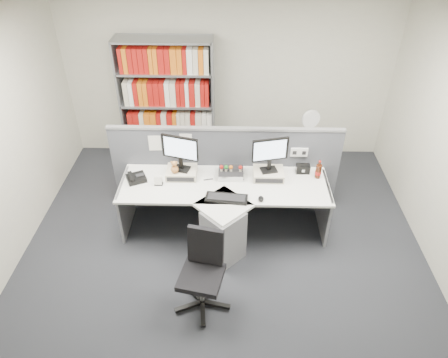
{
  "coord_description": "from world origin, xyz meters",
  "views": [
    {
      "loc": [
        0.1,
        -3.3,
        3.83
      ],
      "look_at": [
        0.0,
        0.65,
        0.92
      ],
      "focal_mm": 33.31,
      "sensor_mm": 36.0,
      "label": 1
    }
  ],
  "objects_px": {
    "filing_cabinet": "(305,158)",
    "desk_fan": "(310,121)",
    "desk": "(224,212)",
    "speaker": "(303,169)",
    "desk_phone": "(136,178)",
    "shelving_unit": "(168,106)",
    "desk_calendar": "(158,181)",
    "mouse": "(261,199)",
    "keyboard": "(226,198)",
    "cola_bottle": "(318,171)",
    "monitor_right": "(270,152)",
    "office_chair": "(203,269)",
    "monitor_left": "(180,150)",
    "desktop_pc": "(231,173)"
  },
  "relations": [
    {
      "from": "cola_bottle",
      "to": "desk_fan",
      "type": "height_order",
      "value": "desk_fan"
    },
    {
      "from": "desk_fan",
      "to": "desk_phone",
      "type": "bearing_deg",
      "value": -153.94
    },
    {
      "from": "desk",
      "to": "desk_phone",
      "type": "relative_size",
      "value": 8.93
    },
    {
      "from": "keyboard",
      "to": "cola_bottle",
      "type": "height_order",
      "value": "cola_bottle"
    },
    {
      "from": "desktop_pc",
      "to": "speaker",
      "type": "xyz_separation_m",
      "value": [
        0.92,
        0.09,
        0.02
      ]
    },
    {
      "from": "shelving_unit",
      "to": "desk_phone",
      "type": "bearing_deg",
      "value": -97.59
    },
    {
      "from": "monitor_right",
      "to": "cola_bottle",
      "type": "xyz_separation_m",
      "value": [
        0.62,
        0.01,
        -0.28
      ]
    },
    {
      "from": "desk_fan",
      "to": "office_chair",
      "type": "xyz_separation_m",
      "value": [
        -1.39,
        -2.36,
        -0.49
      ]
    },
    {
      "from": "desk_calendar",
      "to": "shelving_unit",
      "type": "relative_size",
      "value": 0.06
    },
    {
      "from": "monitor_right",
      "to": "desk_phone",
      "type": "xyz_separation_m",
      "value": [
        -1.66,
        -0.11,
        -0.34
      ]
    },
    {
      "from": "filing_cabinet",
      "to": "desk_fan",
      "type": "xyz_separation_m",
      "value": [
        -0.0,
        -0.0,
        0.63
      ]
    },
    {
      "from": "filing_cabinet",
      "to": "desk_fan",
      "type": "bearing_deg",
      "value": -90.0
    },
    {
      "from": "mouse",
      "to": "desk",
      "type": "bearing_deg",
      "value": 169.52
    },
    {
      "from": "speaker",
      "to": "shelving_unit",
      "type": "distance_m",
      "value": 2.34
    },
    {
      "from": "speaker",
      "to": "desk_fan",
      "type": "xyz_separation_m",
      "value": [
        0.2,
        0.9,
        0.21
      ]
    },
    {
      "from": "desk_calendar",
      "to": "desk_fan",
      "type": "distance_m",
      "value": 2.36
    },
    {
      "from": "desktop_pc",
      "to": "shelving_unit",
      "type": "distance_m",
      "value": 1.76
    },
    {
      "from": "keyboard",
      "to": "desk_calendar",
      "type": "xyz_separation_m",
      "value": [
        -0.85,
        0.27,
        0.04
      ]
    },
    {
      "from": "monitor_right",
      "to": "desk_fan",
      "type": "relative_size",
      "value": 1.02
    },
    {
      "from": "desk",
      "to": "desktop_pc",
      "type": "relative_size",
      "value": 8.32
    },
    {
      "from": "desk_fan",
      "to": "filing_cabinet",
      "type": "bearing_deg",
      "value": 90.0
    },
    {
      "from": "desktop_pc",
      "to": "desk_calendar",
      "type": "distance_m",
      "value": 0.92
    },
    {
      "from": "desk",
      "to": "speaker",
      "type": "xyz_separation_m",
      "value": [
        1.0,
        0.5,
        0.32
      ]
    },
    {
      "from": "desk_calendar",
      "to": "office_chair",
      "type": "height_order",
      "value": "office_chair"
    },
    {
      "from": "keyboard",
      "to": "filing_cabinet",
      "type": "bearing_deg",
      "value": 51.64
    },
    {
      "from": "desk_calendar",
      "to": "desktop_pc",
      "type": "bearing_deg",
      "value": 13.12
    },
    {
      "from": "desktop_pc",
      "to": "shelving_unit",
      "type": "xyz_separation_m",
      "value": [
        -0.98,
        1.45,
        0.21
      ]
    },
    {
      "from": "desk_phone",
      "to": "desk_fan",
      "type": "bearing_deg",
      "value": 26.06
    },
    {
      "from": "desktop_pc",
      "to": "cola_bottle",
      "type": "height_order",
      "value": "cola_bottle"
    },
    {
      "from": "monitor_left",
      "to": "desktop_pc",
      "type": "distance_m",
      "value": 0.71
    },
    {
      "from": "keyboard",
      "to": "desk_phone",
      "type": "xyz_separation_m",
      "value": [
        -1.14,
        0.34,
        0.02
      ]
    },
    {
      "from": "desk",
      "to": "desk_calendar",
      "type": "xyz_separation_m",
      "value": [
        -0.81,
        0.19,
        0.32
      ]
    },
    {
      "from": "desk_phone",
      "to": "desk_calendar",
      "type": "distance_m",
      "value": 0.31
    },
    {
      "from": "monitor_right",
      "to": "speaker",
      "type": "xyz_separation_m",
      "value": [
        0.45,
        0.11,
        -0.32
      ]
    },
    {
      "from": "desk_phone",
      "to": "shelving_unit",
      "type": "xyz_separation_m",
      "value": [
        0.21,
        1.58,
        0.22
      ]
    },
    {
      "from": "shelving_unit",
      "to": "speaker",
      "type": "bearing_deg",
      "value": -35.46
    },
    {
      "from": "monitor_right",
      "to": "desk_fan",
      "type": "height_order",
      "value": "monitor_right"
    },
    {
      "from": "shelving_unit",
      "to": "office_chair",
      "type": "distance_m",
      "value": 2.93
    },
    {
      "from": "mouse",
      "to": "desk_fan",
      "type": "height_order",
      "value": "desk_fan"
    },
    {
      "from": "desk_fan",
      "to": "office_chair",
      "type": "distance_m",
      "value": 2.78
    },
    {
      "from": "desk",
      "to": "keyboard",
      "type": "xyz_separation_m",
      "value": [
        0.03,
        -0.08,
        0.28
      ]
    },
    {
      "from": "filing_cabinet",
      "to": "monitor_left",
      "type": "bearing_deg",
      "value": -149.8
    },
    {
      "from": "monitor_left",
      "to": "desk_phone",
      "type": "height_order",
      "value": "monitor_left"
    },
    {
      "from": "monitor_right",
      "to": "speaker",
      "type": "bearing_deg",
      "value": 14.01
    },
    {
      "from": "speaker",
      "to": "office_chair",
      "type": "relative_size",
      "value": 0.19
    },
    {
      "from": "filing_cabinet",
      "to": "speaker",
      "type": "bearing_deg",
      "value": -102.44
    },
    {
      "from": "monitor_left",
      "to": "filing_cabinet",
      "type": "height_order",
      "value": "monitor_left"
    },
    {
      "from": "desk_phone",
      "to": "shelving_unit",
      "type": "distance_m",
      "value": 1.61
    },
    {
      "from": "keyboard",
      "to": "mouse",
      "type": "relative_size",
      "value": 4.98
    },
    {
      "from": "desk",
      "to": "desktop_pc",
      "type": "height_order",
      "value": "desktop_pc"
    }
  ]
}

